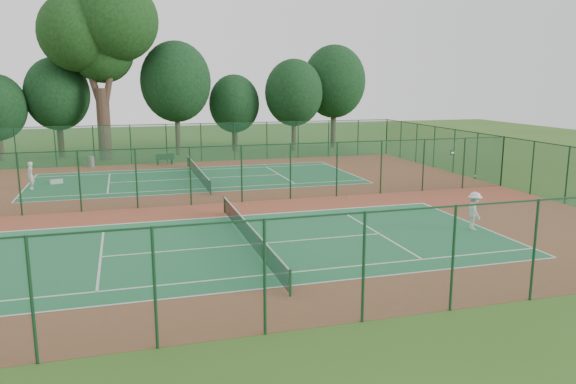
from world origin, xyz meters
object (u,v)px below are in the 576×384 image
at_px(player_near, 474,211).
at_px(bench, 165,159).
at_px(player_far, 31,176).
at_px(kit_bag, 56,182).
at_px(trash_bin, 92,162).
at_px(big_tree, 100,32).

xyz_separation_m(player_near, bench, (-13.02, 26.61, -0.46)).
xyz_separation_m(player_far, bench, (9.57, 8.99, -0.44)).
bearing_deg(kit_bag, trash_bin, 58.92).
xyz_separation_m(player_near, player_far, (-22.59, 17.62, -0.02)).
relative_size(bench, big_tree, 0.10).
bearing_deg(player_near, player_far, 66.27).
bearing_deg(kit_bag, player_near, -58.27).
height_order(player_near, kit_bag, player_near).
bearing_deg(big_tree, player_far, -108.10).
distance_m(player_near, big_tree, 38.05).
distance_m(player_near, player_far, 28.65).
height_order(bench, big_tree, big_tree).
height_order(player_near, trash_bin, player_near).
bearing_deg(bench, player_near, -73.65).
distance_m(player_near, bench, 29.63).
bearing_deg(player_near, big_tree, 43.63).
distance_m(bench, big_tree, 13.18).
bearing_deg(player_far, big_tree, 139.58).
xyz_separation_m(trash_bin, kit_bag, (-2.05, -7.56, -0.31)).
bearing_deg(player_near, trash_bin, 49.64).
relative_size(player_far, kit_bag, 2.22).
xyz_separation_m(player_far, big_tree, (4.65, 14.22, 10.61)).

